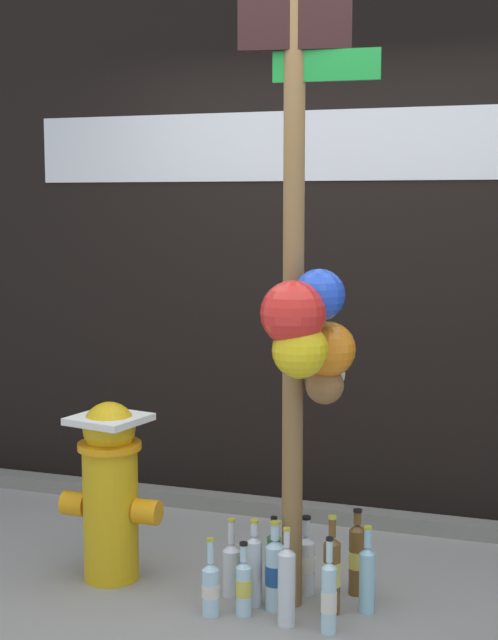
# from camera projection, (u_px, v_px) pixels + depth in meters

# --- Properties ---
(ground_plane) EXTENTS (14.00, 14.00, 0.00)m
(ground_plane) POSITION_uv_depth(u_px,v_px,m) (259.00, 624.00, 3.79)
(ground_plane) COLOR gray
(building_wall) EXTENTS (10.00, 0.21, 3.90)m
(building_wall) POSITION_uv_depth(u_px,v_px,m) (355.00, 150.00, 5.08)
(building_wall) COLOR black
(building_wall) RESTS_ON ground_plane
(curb_strip) EXTENTS (8.00, 0.12, 0.08)m
(curb_strip) POSITION_uv_depth(u_px,v_px,m) (335.00, 515.00, 4.99)
(curb_strip) COLOR slate
(curb_strip) RESTS_ON ground_plane
(memorial_post) EXTENTS (0.56, 0.48, 2.62)m
(memorial_post) POSITION_uv_depth(u_px,v_px,m) (306.00, 283.00, 3.74)
(memorial_post) COLOR olive
(memorial_post) RESTS_ON ground_plane
(fire_hydrant) EXTENTS (0.47, 0.35, 0.80)m
(fire_hydrant) POSITION_uv_depth(u_px,v_px,m) (110.00, 487.00, 4.20)
(fire_hydrant) COLOR gold
(fire_hydrant) RESTS_ON ground_plane
(bottle_0) EXTENTS (0.07, 0.07, 0.37)m
(bottle_0) POSITION_uv_depth(u_px,v_px,m) (367.00, 577.00, 3.89)
(bottle_0) COLOR #93CCE0
(bottle_0) RESTS_ON ground_plane
(bottle_1) EXTENTS (0.08, 0.08, 0.38)m
(bottle_1) POSITION_uv_depth(u_px,v_px,m) (275.00, 573.00, 3.91)
(bottle_1) COLOR #B2DBEA
(bottle_1) RESTS_ON ground_plane
(bottle_2) EXTENTS (0.07, 0.07, 0.38)m
(bottle_2) POSITION_uv_depth(u_px,v_px,m) (357.00, 558.00, 4.06)
(bottle_2) COLOR brown
(bottle_2) RESTS_ON ground_plane
(bottle_3) EXTENTS (0.06, 0.06, 0.34)m
(bottle_3) POSITION_uv_depth(u_px,v_px,m) (274.00, 561.00, 4.08)
(bottle_3) COLOR #337038
(bottle_3) RESTS_ON ground_plane
(bottle_4) EXTENTS (0.07, 0.07, 0.31)m
(bottle_4) POSITION_uv_depth(u_px,v_px,m) (244.00, 586.00, 3.86)
(bottle_4) COLOR #B2DBEA
(bottle_4) RESTS_ON ground_plane
(bottle_5) EXTENTS (0.06, 0.06, 0.37)m
(bottle_5) POSITION_uv_depth(u_px,v_px,m) (254.00, 568.00, 3.95)
(bottle_5) COLOR silver
(bottle_5) RESTS_ON ground_plane
(bottle_6) EXTENTS (0.07, 0.07, 0.40)m
(bottle_6) POSITION_uv_depth(u_px,v_px,m) (287.00, 585.00, 3.76)
(bottle_6) COLOR silver
(bottle_6) RESTS_ON ground_plane
(bottle_7) EXTENTS (0.08, 0.08, 0.34)m
(bottle_7) POSITION_uv_depth(u_px,v_px,m) (231.00, 567.00, 4.05)
(bottle_7) COLOR silver
(bottle_7) RESTS_ON ground_plane
(bottle_8) EXTENTS (0.08, 0.08, 0.35)m
(bottle_8) POSITION_uv_depth(u_px,v_px,m) (306.00, 562.00, 4.06)
(bottle_8) COLOR silver
(bottle_8) RESTS_ON ground_plane
(bottle_9) EXTENTS (0.06, 0.06, 0.39)m
(bottle_9) POSITION_uv_depth(u_px,v_px,m) (329.00, 596.00, 3.70)
(bottle_9) COLOR #B2DBEA
(bottle_9) RESTS_ON ground_plane
(bottle_10) EXTENTS (0.07, 0.07, 0.33)m
(bottle_10) POSITION_uv_depth(u_px,v_px,m) (211.00, 587.00, 3.86)
(bottle_10) COLOR #B2DBEA
(bottle_10) RESTS_ON ground_plane
(bottle_11) EXTENTS (0.07, 0.07, 0.41)m
(bottle_11) POSITION_uv_depth(u_px,v_px,m) (332.00, 573.00, 3.87)
(bottle_11) COLOR brown
(bottle_11) RESTS_ON ground_plane
(litter_1) EXTENTS (0.07, 0.05, 0.01)m
(litter_1) POSITION_uv_depth(u_px,v_px,m) (137.00, 501.00, 5.34)
(litter_1) COLOR #8C99B2
(litter_1) RESTS_ON ground_plane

